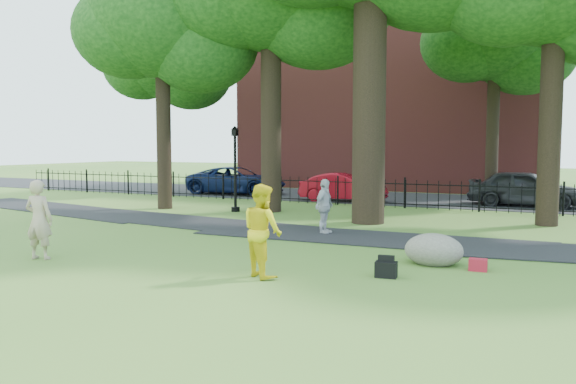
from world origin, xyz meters
The scene contains 15 objects.
ground centered at (0.00, 0.00, 0.00)m, with size 120.00×120.00×0.00m, color #3A6322.
footpath centered at (1.00, 3.90, 0.00)m, with size 36.00×2.60×0.03m, color black.
street centered at (0.00, 16.00, 0.00)m, with size 80.00×7.00×0.02m, color black.
iron_fence centered at (0.00, 12.00, 0.60)m, with size 44.00×0.04×1.20m.
brick_building centered at (-4.00, 24.00, 6.00)m, with size 18.00×8.00×12.00m, color maroon.
woman centered at (-4.98, -2.19, 0.93)m, with size 0.68×0.44×1.85m, color tan.
man centered at (0.50, -1.44, 0.94)m, with size 0.91×0.71×1.88m, color yellow.
pedestrian centered at (-0.44, 4.16, 0.82)m, with size 0.96×0.40×1.64m, color #AFB0B4.
boulder centered at (3.38, 1.23, 0.38)m, with size 1.29×0.97×0.75m, color #6B6859.
lamppost centered at (-5.77, 7.84, 1.67)m, with size 0.34×0.34×3.41m.
backpack centered at (2.77, -0.43, 0.16)m, with size 0.43×0.27×0.32m, color black.
red_bag centered at (4.36, 0.99, 0.13)m, with size 0.37×0.23×0.26m, color maroon.
red_sedan centered at (-3.30, 13.50, 0.66)m, with size 1.41×4.03×1.33m, color #A00C1A.
navy_van centered at (-9.86, 14.72, 0.74)m, with size 2.45×5.32×1.48m, color #0C173D.
grey_car centered at (4.51, 14.90, 0.79)m, with size 1.87×4.64×1.58m, color #232326.
Camera 1 is at (5.84, -11.25, 2.65)m, focal length 35.00 mm.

